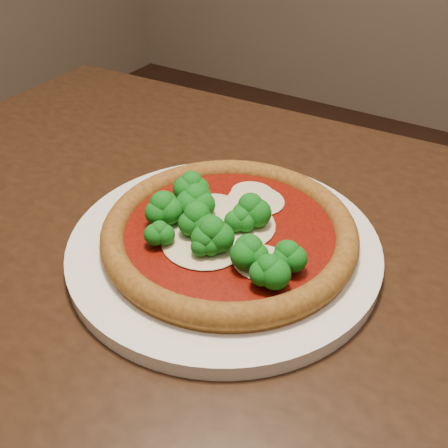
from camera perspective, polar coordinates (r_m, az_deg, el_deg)
The scene contains 3 objects.
dining_table at distance 0.62m, azimuth -1.08°, elevation -12.18°, with size 1.20×0.93×0.75m.
plate at distance 0.58m, azimuth -0.00°, elevation -2.45°, with size 0.36×0.36×0.02m, color silver.
pizza at distance 0.56m, azimuth 0.26°, elevation -0.51°, with size 0.29×0.29×0.06m.
Camera 1 is at (0.12, -0.50, 1.13)m, focal length 40.00 mm.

